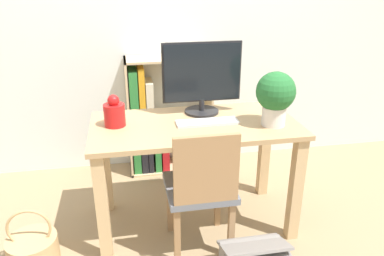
{
  "coord_description": "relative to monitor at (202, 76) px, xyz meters",
  "views": [
    {
      "loc": [
        -0.42,
        -2.13,
        1.6
      ],
      "look_at": [
        0.0,
        0.1,
        0.67
      ],
      "focal_mm": 35.0,
      "sensor_mm": 36.0,
      "label": 1
    }
  ],
  "objects": [
    {
      "name": "desk",
      "position": [
        -0.08,
        -0.19,
        -0.4
      ],
      "size": [
        1.29,
        0.66,
        0.74
      ],
      "color": "tan",
      "rests_on": "ground_plane"
    },
    {
      "name": "bookshelf",
      "position": [
        -0.27,
        0.64,
        -0.56
      ],
      "size": [
        0.7,
        0.28,
        0.99
      ],
      "color": "#D8BC8C",
      "rests_on": "ground_plane"
    },
    {
      "name": "potted_plant",
      "position": [
        0.39,
        -0.3,
        -0.06
      ],
      "size": [
        0.24,
        0.24,
        0.33
      ],
      "color": "silver",
      "rests_on": "desk"
    },
    {
      "name": "vase",
      "position": [
        -0.57,
        -0.14,
        -0.17
      ],
      "size": [
        0.13,
        0.13,
        0.2
      ],
      "color": "red",
      "rests_on": "desk"
    },
    {
      "name": "wall_back",
      "position": [
        -0.08,
        0.81,
        0.31
      ],
      "size": [
        8.0,
        0.05,
        2.6
      ],
      "color": "silver",
      "rests_on": "ground_plane"
    },
    {
      "name": "keyboard",
      "position": [
        -0.01,
        -0.2,
        -0.24
      ],
      "size": [
        0.39,
        0.11,
        0.02
      ],
      "color": "silver",
      "rests_on": "desk"
    },
    {
      "name": "basket",
      "position": [
        -1.1,
        -0.39,
        -0.9
      ],
      "size": [
        0.29,
        0.29,
        0.36
      ],
      "color": "tan",
      "rests_on": "ground_plane"
    },
    {
      "name": "monitor",
      "position": [
        0.0,
        0.0,
        0.0
      ],
      "size": [
        0.52,
        0.23,
        0.47
      ],
      "color": "#232326",
      "rests_on": "desk"
    },
    {
      "name": "chair",
      "position": [
        -0.1,
        -0.47,
        -0.54
      ],
      "size": [
        0.4,
        0.4,
        0.83
      ],
      "rotation": [
        0.0,
        0.0,
        0.05
      ],
      "color": "slate",
      "rests_on": "ground_plane"
    },
    {
      "name": "ground_plane",
      "position": [
        -0.08,
        -0.19,
        -0.99
      ],
      "size": [
        10.0,
        10.0,
        0.0
      ],
      "primitive_type": "plane",
      "color": "#997F5B"
    }
  ]
}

